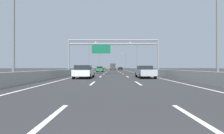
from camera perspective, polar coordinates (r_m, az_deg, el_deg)
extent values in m
plane|color=#2D2D30|center=(100.43, 0.23, -0.81)|extent=(260.00, 260.00, 0.00)
cube|color=white|center=(4.39, -21.35, -16.82)|extent=(0.16, 3.00, 0.01)
cube|color=white|center=(13.07, -6.71, -5.64)|extent=(0.16, 3.00, 0.01)
cube|color=white|center=(22.01, -3.93, -3.38)|extent=(0.16, 3.00, 0.01)
cube|color=white|center=(30.98, -2.77, -2.42)|extent=(0.16, 3.00, 0.01)
cube|color=white|center=(39.97, -2.13, -1.90)|extent=(0.16, 3.00, 0.01)
cube|color=white|center=(48.96, -1.72, -1.56)|extent=(0.16, 3.00, 0.01)
cube|color=white|center=(57.95, -1.44, -1.33)|extent=(0.16, 3.00, 0.01)
cube|color=white|center=(66.95, -1.24, -1.17)|extent=(0.16, 3.00, 0.01)
cube|color=white|center=(75.94, -1.08, -1.04)|extent=(0.16, 3.00, 0.01)
cube|color=white|center=(84.94, -0.96, -0.94)|extent=(0.16, 3.00, 0.01)
cube|color=white|center=(93.94, -0.86, -0.86)|extent=(0.16, 3.00, 0.01)
cube|color=white|center=(102.94, -0.78, -0.79)|extent=(0.16, 3.00, 0.01)
cube|color=white|center=(111.93, -0.71, -0.73)|extent=(0.16, 3.00, 0.01)
cube|color=white|center=(120.93, -0.65, -0.68)|extent=(0.16, 3.00, 0.01)
cube|color=white|center=(129.93, -0.60, -0.64)|extent=(0.16, 3.00, 0.01)
cube|color=white|center=(138.93, -0.56, -0.61)|extent=(0.16, 3.00, 0.01)
cube|color=white|center=(147.93, -0.52, -0.57)|extent=(0.16, 3.00, 0.01)
cube|color=white|center=(156.93, -0.49, -0.55)|extent=(0.16, 3.00, 0.01)
cube|color=white|center=(4.60, 27.87, -16.03)|extent=(0.16, 3.00, 0.01)
cube|color=white|center=(13.14, 9.15, -5.61)|extent=(0.16, 3.00, 0.01)
cube|color=white|center=(22.05, 5.45, -3.37)|extent=(0.16, 3.00, 0.01)
cube|color=white|center=(31.01, 3.89, -2.42)|extent=(0.16, 3.00, 0.01)
cube|color=white|center=(39.99, 3.04, -1.90)|extent=(0.16, 3.00, 0.01)
cube|color=white|center=(48.98, 2.49, -1.56)|extent=(0.16, 3.00, 0.01)
cube|color=white|center=(57.97, 2.12, -1.33)|extent=(0.16, 3.00, 0.01)
cube|color=white|center=(66.96, 1.84, -1.17)|extent=(0.16, 3.00, 0.01)
cube|color=white|center=(75.96, 1.63, -1.04)|extent=(0.16, 3.00, 0.01)
cube|color=white|center=(84.95, 1.47, -0.94)|extent=(0.16, 3.00, 0.01)
cube|color=white|center=(93.95, 1.33, -0.86)|extent=(0.16, 3.00, 0.01)
cube|color=white|center=(102.95, 1.22, -0.79)|extent=(0.16, 3.00, 0.01)
cube|color=white|center=(111.94, 1.13, -0.73)|extent=(0.16, 3.00, 0.01)
cube|color=white|center=(120.94, 1.05, -0.68)|extent=(0.16, 3.00, 0.01)
cube|color=white|center=(129.94, 0.99, -0.64)|extent=(0.16, 3.00, 0.01)
cube|color=white|center=(138.94, 0.93, -0.61)|extent=(0.16, 3.00, 0.01)
cube|color=white|center=(147.94, 0.88, -0.57)|extent=(0.16, 3.00, 0.01)
cube|color=white|center=(156.94, 0.83, -0.55)|extent=(0.16, 3.00, 0.01)
cube|color=white|center=(88.57, -3.15, -0.90)|extent=(0.16, 176.00, 0.01)
cube|color=white|center=(88.60, 3.64, -0.90)|extent=(0.16, 176.00, 0.01)
cube|color=#9E9E99|center=(110.62, -3.36, -0.50)|extent=(0.45, 220.00, 0.95)
cube|color=#9E9E99|center=(110.65, 3.79, -0.50)|extent=(0.45, 220.00, 0.95)
cylinder|color=gray|center=(30.94, -14.81, 3.31)|extent=(0.36, 0.36, 6.20)
cylinder|color=gray|center=(31.08, 15.90, 3.29)|extent=(0.36, 0.36, 6.20)
cylinder|color=gray|center=(30.25, 0.58, 9.29)|extent=(16.39, 0.32, 0.32)
cylinder|color=gray|center=(30.15, 0.58, 7.98)|extent=(16.39, 0.26, 0.26)
cylinder|color=gray|center=(30.90, -12.33, 8.44)|extent=(0.74, 0.10, 0.74)
cylinder|color=gray|center=(30.44, -7.24, 8.57)|extent=(0.74, 0.10, 0.74)
cylinder|color=gray|center=(30.22, -2.04, 8.63)|extent=(0.74, 0.10, 0.74)
cylinder|color=gray|center=(30.24, 3.20, 8.62)|extent=(0.74, 0.10, 0.74)
cylinder|color=gray|center=(30.51, 8.39, 8.55)|extent=(0.74, 0.10, 0.74)
cylinder|color=gray|center=(31.02, 13.44, 8.41)|extent=(0.74, 0.10, 0.74)
cube|color=#0F5B3D|center=(30.10, -3.74, 6.27)|extent=(3.40, 0.12, 1.60)
cylinder|color=slate|center=(14.79, -31.06, 13.53)|extent=(0.20, 0.20, 9.50)
cylinder|color=slate|center=(15.06, 32.98, 13.28)|extent=(0.20, 0.20, 9.50)
cylinder|color=slate|center=(52.99, -8.01, 3.68)|extent=(0.20, 0.20, 9.50)
cylinder|color=slate|center=(53.35, -6.82, 8.63)|extent=(2.20, 0.12, 0.12)
cube|color=#F2EAC6|center=(53.22, -5.63, 8.54)|extent=(0.56, 0.28, 0.20)
cylinder|color=slate|center=(53.07, 8.72, 3.68)|extent=(0.20, 0.20, 9.50)
cylinder|color=slate|center=(53.42, 7.54, 8.62)|extent=(2.20, 0.12, 0.12)
cube|color=#F2EAC6|center=(53.27, 6.36, 8.53)|extent=(0.56, 0.28, 0.20)
cylinder|color=slate|center=(92.77, -4.53, 2.07)|extent=(0.20, 0.20, 9.50)
cylinder|color=slate|center=(92.97, -3.85, 4.90)|extent=(2.20, 0.12, 0.12)
cube|color=#F2EAC6|center=(92.89, -3.17, 4.84)|extent=(0.56, 0.28, 0.20)
cylinder|color=slate|center=(92.81, 5.00, 2.06)|extent=(0.20, 0.20, 9.50)
cylinder|color=slate|center=(93.01, 4.32, 4.90)|extent=(2.20, 0.12, 0.12)
cube|color=#F2EAC6|center=(92.93, 3.64, 4.84)|extent=(0.56, 0.28, 0.20)
cube|color=#1E7A38|center=(45.65, -4.14, -0.87)|extent=(1.73, 4.61, 0.64)
cube|color=black|center=(45.04, -4.20, -0.13)|extent=(1.52, 2.05, 0.54)
cylinder|color=black|center=(47.46, -4.90, -1.23)|extent=(0.22, 0.64, 0.64)
cylinder|color=black|center=(47.35, -3.08, -1.23)|extent=(0.22, 0.64, 0.64)
cylinder|color=black|center=(43.97, -5.29, -1.32)|extent=(0.22, 0.64, 0.64)
cylinder|color=black|center=(43.85, -3.33, -1.33)|extent=(0.22, 0.64, 0.64)
cube|color=yellow|center=(126.82, -1.34, -0.36)|extent=(1.80, 4.47, 0.66)
cube|color=black|center=(127.14, -1.33, -0.11)|extent=(1.59, 1.89, 0.45)
cylinder|color=black|center=(128.53, -1.67, -0.51)|extent=(0.22, 0.64, 0.64)
cylinder|color=black|center=(128.49, -0.97, -0.51)|extent=(0.22, 0.64, 0.64)
cylinder|color=black|center=(125.16, -1.72, -0.52)|extent=(0.22, 0.64, 0.64)
cylinder|color=black|center=(125.12, -0.99, -0.52)|extent=(0.22, 0.64, 0.64)
cube|color=#A8ADB2|center=(19.88, 11.51, -1.84)|extent=(1.80, 4.43, 0.68)
cube|color=black|center=(20.10, 11.38, -0.21)|extent=(1.59, 1.87, 0.45)
cylinder|color=black|center=(21.40, 8.55, -2.63)|extent=(0.22, 0.64, 0.64)
cylinder|color=black|center=(21.69, 12.69, -2.60)|extent=(0.22, 0.64, 0.64)
cylinder|color=black|center=(18.12, 10.11, -3.09)|extent=(0.22, 0.64, 0.64)
cylinder|color=black|center=(18.46, 14.95, -3.04)|extent=(0.22, 0.64, 0.64)
cube|color=silver|center=(19.49, -9.55, -1.92)|extent=(1.90, 4.67, 0.65)
cube|color=black|center=(18.84, -9.87, -0.20)|extent=(1.67, 2.10, 0.52)
cylinder|color=black|center=(21.40, -10.96, -2.63)|extent=(0.22, 0.64, 0.64)
cylinder|color=black|center=(21.15, -6.49, -2.66)|extent=(0.22, 0.64, 0.64)
cylinder|color=black|center=(17.92, -13.15, -3.13)|extent=(0.22, 0.64, 0.64)
cylinder|color=black|center=(17.61, -7.82, -3.18)|extent=(0.22, 0.64, 0.64)
cube|color=red|center=(135.07, -1.28, -0.36)|extent=(1.83, 4.20, 0.62)
cube|color=black|center=(134.50, -1.28, -0.11)|extent=(1.61, 1.96, 0.52)
cylinder|color=black|center=(136.64, -1.60, -0.48)|extent=(0.22, 0.64, 0.64)
cylinder|color=black|center=(136.60, -0.92, -0.48)|extent=(0.22, 0.64, 0.64)
cylinder|color=black|center=(133.54, -1.64, -0.49)|extent=(0.22, 0.64, 0.64)
cylinder|color=black|center=(133.50, -0.95, -0.49)|extent=(0.22, 0.64, 0.64)
cube|color=black|center=(75.19, 3.00, -0.57)|extent=(1.79, 4.40, 0.63)
cube|color=black|center=(74.98, 3.01, -0.17)|extent=(1.58, 1.87, 0.43)
cylinder|color=black|center=(76.81, 2.35, -0.79)|extent=(0.22, 0.64, 0.64)
cylinder|color=black|center=(76.89, 3.53, -0.79)|extent=(0.22, 0.64, 0.64)
cylinder|color=black|center=(73.51, 2.46, -0.82)|extent=(0.22, 0.64, 0.64)
cylinder|color=black|center=(73.60, 3.68, -0.82)|extent=(0.22, 0.64, 0.64)
cube|color=silver|center=(79.26, 0.35, 0.02)|extent=(2.39, 2.28, 1.88)
cube|color=#333338|center=(75.09, 0.37, 0.26)|extent=(2.39, 5.67, 2.48)
cylinder|color=black|center=(79.51, -0.41, -0.65)|extent=(0.28, 0.96, 0.96)
cylinder|color=black|center=(79.52, 1.11, -0.65)|extent=(0.28, 0.96, 0.96)
cylinder|color=black|center=(73.66, -0.45, -0.70)|extent=(0.28, 0.96, 0.96)
cylinder|color=black|center=(73.67, 1.19, -0.70)|extent=(0.28, 0.96, 0.96)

